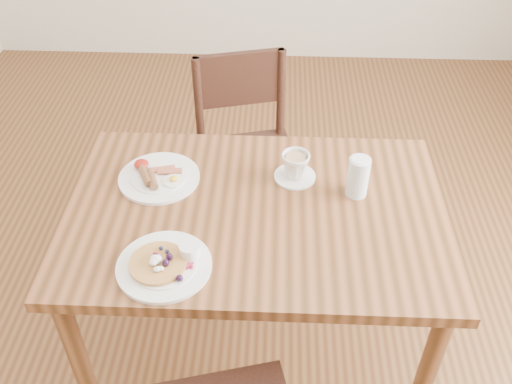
% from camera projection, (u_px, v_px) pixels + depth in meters
% --- Properties ---
extents(ground, '(5.00, 5.00, 0.00)m').
position_uv_depth(ground, '(256.00, 347.00, 2.28)').
color(ground, '#532F17').
rests_on(ground, ground).
extents(dining_table, '(1.20, 0.80, 0.75)m').
position_uv_depth(dining_table, '(256.00, 231.00, 1.86)').
color(dining_table, brown).
rests_on(dining_table, ground).
extents(chair_far, '(0.51, 0.51, 0.88)m').
position_uv_depth(chair_far, '(246.00, 149.00, 2.47)').
color(chair_far, '#351C13').
rests_on(chair_far, ground).
extents(pancake_plate, '(0.27, 0.27, 0.06)m').
position_uv_depth(pancake_plate, '(165.00, 263.00, 1.60)').
color(pancake_plate, white).
rests_on(pancake_plate, dining_table).
extents(breakfast_plate, '(0.27, 0.27, 0.04)m').
position_uv_depth(breakfast_plate, '(158.00, 177.00, 1.90)').
color(breakfast_plate, white).
rests_on(breakfast_plate, dining_table).
extents(teacup_saucer, '(0.14, 0.14, 0.10)m').
position_uv_depth(teacup_saucer, '(295.00, 167.00, 1.88)').
color(teacup_saucer, white).
rests_on(teacup_saucer, dining_table).
extents(water_glass, '(0.07, 0.07, 0.14)m').
position_uv_depth(water_glass, '(358.00, 177.00, 1.81)').
color(water_glass, silver).
rests_on(water_glass, dining_table).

